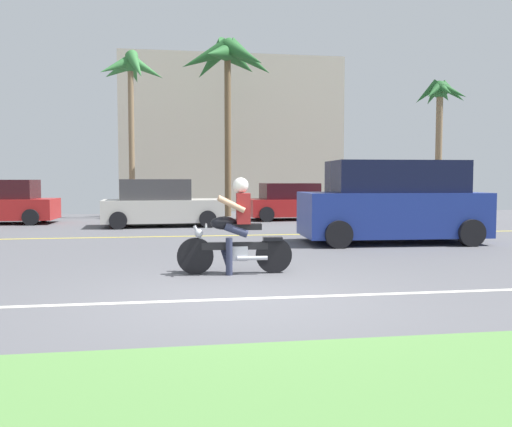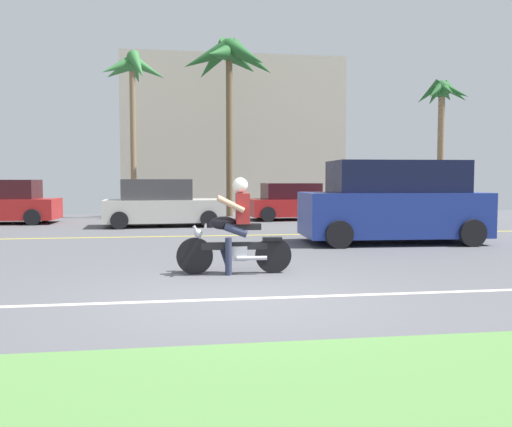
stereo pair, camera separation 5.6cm
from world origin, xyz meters
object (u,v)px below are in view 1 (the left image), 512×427
at_px(palm_tree_1, 441,103).
at_px(suv_nearby, 393,203).
at_px(palm_tree_0, 130,78).
at_px(palm_tree_2, 228,63).
at_px(parked_car_2, 293,203).
at_px(parked_car_3, 428,201).
at_px(motorcyclist, 236,233).
at_px(parked_car_1, 160,204).

bearing_deg(palm_tree_1, suv_nearby, -122.96).
height_order(suv_nearby, palm_tree_0, palm_tree_0).
xyz_separation_m(palm_tree_1, palm_tree_2, (-9.37, 0.32, 1.50)).
distance_m(parked_car_2, parked_car_3, 5.56).
bearing_deg(motorcyclist, palm_tree_0, 101.31).
bearing_deg(parked_car_1, motorcyclist, -81.18).
distance_m(parked_car_1, parked_car_2, 5.47).
relative_size(parked_car_2, palm_tree_1, 0.62).
bearing_deg(parked_car_1, palm_tree_0, 106.93).
bearing_deg(parked_car_2, parked_car_1, -156.98).
height_order(parked_car_1, parked_car_3, parked_car_1).
relative_size(suv_nearby, parked_car_3, 1.22).
relative_size(parked_car_1, palm_tree_1, 0.67).
xyz_separation_m(parked_car_1, palm_tree_2, (2.75, 4.44, 5.70)).
height_order(motorcyclist, parked_car_1, motorcyclist).
bearing_deg(palm_tree_2, suv_nearby, -73.02).
distance_m(parked_car_3, palm_tree_2, 10.01).
relative_size(parked_car_2, parked_car_3, 0.97).
relative_size(palm_tree_0, palm_tree_2, 0.88).
xyz_separation_m(motorcyclist, palm_tree_0, (-2.68, 13.38, 4.93)).
bearing_deg(parked_car_3, palm_tree_0, 170.52).
bearing_deg(parked_car_2, palm_tree_1, 15.63).
bearing_deg(motorcyclist, parked_car_2, 72.69).
relative_size(parked_car_1, palm_tree_0, 0.60).
xyz_separation_m(parked_car_1, parked_car_3, (10.60, 2.04, -0.04)).
xyz_separation_m(suv_nearby, parked_car_2, (-0.78, 7.74, -0.31)).
height_order(parked_car_1, palm_tree_1, palm_tree_1).
xyz_separation_m(motorcyclist, palm_tree_2, (1.30, 13.80, 5.76)).
height_order(palm_tree_1, palm_tree_2, palm_tree_2).
bearing_deg(palm_tree_0, palm_tree_2, 6.04).
xyz_separation_m(suv_nearby, palm_tree_2, (-3.07, 10.04, 5.45)).
distance_m(suv_nearby, parked_car_2, 7.78).
distance_m(parked_car_1, palm_tree_2, 7.73).
distance_m(motorcyclist, suv_nearby, 5.77).
relative_size(parked_car_1, parked_car_3, 1.05).
bearing_deg(parked_car_3, parked_car_2, 179.03).
relative_size(parked_car_2, palm_tree_2, 0.49).
distance_m(motorcyclist, palm_tree_0, 14.51).
relative_size(motorcyclist, parked_car_3, 0.50).
bearing_deg(palm_tree_1, motorcyclist, -128.35).
height_order(parked_car_3, palm_tree_0, palm_tree_0).
xyz_separation_m(suv_nearby, palm_tree_0, (-7.04, 9.62, 4.63)).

